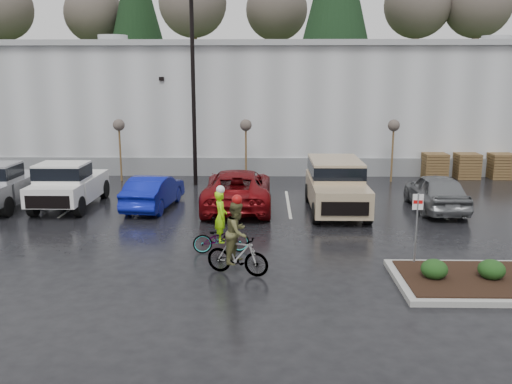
{
  "coord_description": "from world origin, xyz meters",
  "views": [
    {
      "loc": [
        -0.44,
        -14.59,
        5.45
      ],
      "look_at": [
        -0.81,
        4.39,
        1.3
      ],
      "focal_mm": 38.0,
      "sensor_mm": 36.0,
      "label": 1
    }
  ],
  "objects_px": {
    "pallet_stack_a": "(434,166)",
    "pickup_silver": "(4,183)",
    "car_blue": "(154,191)",
    "cyclist_hivis": "(221,232)",
    "lamppost": "(193,69)",
    "suv_tan": "(336,187)",
    "car_grey": "(436,192)",
    "sapling_mid": "(246,129)",
    "sapling_east": "(394,129)",
    "pallet_stack_c": "(501,166)",
    "fire_lane_sign": "(417,221)",
    "car_red": "(238,189)",
    "pallet_stack_b": "(467,166)",
    "cyclist_olive": "(237,246)",
    "pickup_white": "(71,183)",
    "sapling_west": "(119,128)"
  },
  "relations": [
    {
      "from": "sapling_west",
      "to": "pickup_silver",
      "type": "height_order",
      "value": "sapling_west"
    },
    {
      "from": "sapling_west",
      "to": "cyclist_olive",
      "type": "relative_size",
      "value": 1.41
    },
    {
      "from": "sapling_east",
      "to": "fire_lane_sign",
      "type": "height_order",
      "value": "sapling_east"
    },
    {
      "from": "pickup_silver",
      "to": "cyclist_olive",
      "type": "height_order",
      "value": "cyclist_olive"
    },
    {
      "from": "lamppost",
      "to": "sapling_east",
      "type": "bearing_deg",
      "value": 5.71
    },
    {
      "from": "cyclist_hivis",
      "to": "pallet_stack_a",
      "type": "bearing_deg",
      "value": -48.81
    },
    {
      "from": "car_blue",
      "to": "cyclist_hivis",
      "type": "distance_m",
      "value": 6.54
    },
    {
      "from": "sapling_east",
      "to": "pallet_stack_c",
      "type": "bearing_deg",
      "value": 9.46
    },
    {
      "from": "pallet_stack_a",
      "to": "suv_tan",
      "type": "bearing_deg",
      "value": -129.99
    },
    {
      "from": "car_red",
      "to": "car_blue",
      "type": "bearing_deg",
      "value": 1.34
    },
    {
      "from": "sapling_east",
      "to": "cyclist_olive",
      "type": "bearing_deg",
      "value": -118.38
    },
    {
      "from": "sapling_east",
      "to": "pallet_stack_b",
      "type": "height_order",
      "value": "sapling_east"
    },
    {
      "from": "car_red",
      "to": "suv_tan",
      "type": "distance_m",
      "value": 4.04
    },
    {
      "from": "pallet_stack_a",
      "to": "fire_lane_sign",
      "type": "height_order",
      "value": "fire_lane_sign"
    },
    {
      "from": "sapling_mid",
      "to": "pickup_silver",
      "type": "relative_size",
      "value": 0.62
    },
    {
      "from": "lamppost",
      "to": "suv_tan",
      "type": "distance_m",
      "value": 9.51
    },
    {
      "from": "pallet_stack_a",
      "to": "car_blue",
      "type": "distance_m",
      "value": 15.22
    },
    {
      "from": "lamppost",
      "to": "pickup_white",
      "type": "xyz_separation_m",
      "value": [
        -4.64,
        -4.46,
        -4.71
      ]
    },
    {
      "from": "lamppost",
      "to": "pallet_stack_b",
      "type": "distance_m",
      "value": 15.19
    },
    {
      "from": "sapling_east",
      "to": "pallet_stack_c",
      "type": "distance_m",
      "value": 6.42
    },
    {
      "from": "sapling_west",
      "to": "cyclist_hivis",
      "type": "bearing_deg",
      "value": -61.82
    },
    {
      "from": "pallet_stack_a",
      "to": "pickup_silver",
      "type": "height_order",
      "value": "pickup_silver"
    },
    {
      "from": "sapling_mid",
      "to": "fire_lane_sign",
      "type": "distance_m",
      "value": 13.92
    },
    {
      "from": "pallet_stack_b",
      "to": "car_grey",
      "type": "bearing_deg",
      "value": -118.23
    },
    {
      "from": "pallet_stack_c",
      "to": "car_blue",
      "type": "height_order",
      "value": "car_blue"
    },
    {
      "from": "fire_lane_sign",
      "to": "cyclist_hivis",
      "type": "distance_m",
      "value": 5.84
    },
    {
      "from": "lamppost",
      "to": "cyclist_hivis",
      "type": "xyz_separation_m",
      "value": [
        2.16,
        -10.5,
        -5.02
      ]
    },
    {
      "from": "pickup_silver",
      "to": "suv_tan",
      "type": "xyz_separation_m",
      "value": [
        13.82,
        -0.75,
        0.05
      ]
    },
    {
      "from": "lamppost",
      "to": "pallet_stack_a",
      "type": "xyz_separation_m",
      "value": [
        12.5,
        2.0,
        -5.01
      ]
    },
    {
      "from": "sapling_east",
      "to": "car_blue",
      "type": "xyz_separation_m",
      "value": [
        -11.1,
        -5.83,
        -2.03
      ]
    },
    {
      "from": "car_blue",
      "to": "fire_lane_sign",
      "type": "bearing_deg",
      "value": 148.73
    },
    {
      "from": "pickup_white",
      "to": "fire_lane_sign",
      "type": "bearing_deg",
      "value": -30.55
    },
    {
      "from": "pallet_stack_a",
      "to": "fire_lane_sign",
      "type": "distance_m",
      "value": 14.6
    },
    {
      "from": "pallet_stack_b",
      "to": "pickup_silver",
      "type": "height_order",
      "value": "pickup_silver"
    },
    {
      "from": "lamppost",
      "to": "pallet_stack_c",
      "type": "distance_m",
      "value": 16.89
    },
    {
      "from": "pickup_white",
      "to": "cyclist_olive",
      "type": "distance_m",
      "value": 10.85
    },
    {
      "from": "sapling_east",
      "to": "fire_lane_sign",
      "type": "distance_m",
      "value": 13.06
    },
    {
      "from": "car_blue",
      "to": "car_grey",
      "type": "relative_size",
      "value": 0.94
    },
    {
      "from": "car_red",
      "to": "cyclist_hivis",
      "type": "height_order",
      "value": "cyclist_hivis"
    },
    {
      "from": "suv_tan",
      "to": "sapling_mid",
      "type": "bearing_deg",
      "value": 121.5
    },
    {
      "from": "pallet_stack_b",
      "to": "suv_tan",
      "type": "distance_m",
      "value": 10.72
    },
    {
      "from": "pickup_silver",
      "to": "sapling_mid",
      "type": "bearing_deg",
      "value": 29.19
    },
    {
      "from": "suv_tan",
      "to": "car_grey",
      "type": "height_order",
      "value": "suv_tan"
    },
    {
      "from": "sapling_west",
      "to": "pallet_stack_b",
      "type": "bearing_deg",
      "value": 3.14
    },
    {
      "from": "sapling_east",
      "to": "pallet_stack_a",
      "type": "distance_m",
      "value": 3.39
    },
    {
      "from": "car_red",
      "to": "cyclist_hivis",
      "type": "relative_size",
      "value": 2.74
    },
    {
      "from": "pickup_silver",
      "to": "car_grey",
      "type": "height_order",
      "value": "pickup_silver"
    },
    {
      "from": "fire_lane_sign",
      "to": "pickup_white",
      "type": "bearing_deg",
      "value": 149.45
    },
    {
      "from": "suv_tan",
      "to": "cyclist_hivis",
      "type": "distance_m",
      "value": 6.69
    },
    {
      "from": "sapling_west",
      "to": "car_red",
      "type": "xyz_separation_m",
      "value": [
        6.37,
        -5.73,
        -1.92
      ]
    }
  ]
}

